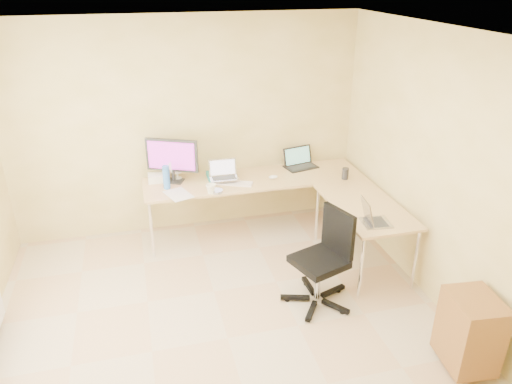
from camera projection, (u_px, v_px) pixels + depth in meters
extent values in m
plane|color=#C0AC8A|center=(228.00, 338.00, 4.38)|extent=(4.50, 4.50, 0.00)
plane|color=white|center=(218.00, 39.00, 3.29)|extent=(4.50, 4.50, 0.00)
plane|color=beige|center=(188.00, 128.00, 5.81)|extent=(4.50, 0.00, 4.50)
plane|color=beige|center=(456.00, 183.00, 4.32)|extent=(0.00, 4.50, 4.50)
cube|color=tan|center=(254.00, 205.00, 6.02)|extent=(2.65, 0.70, 0.73)
cube|color=tan|center=(362.00, 234.00, 5.36)|extent=(0.70, 1.30, 0.73)
cube|color=black|center=(172.00, 161.00, 5.66)|extent=(0.65, 0.44, 0.53)
cube|color=#1F7C74|center=(217.00, 177.00, 5.84)|extent=(0.23, 0.32, 0.05)
cube|color=silver|center=(224.00, 170.00, 5.68)|extent=(0.33, 0.26, 0.21)
cube|color=black|center=(301.00, 158.00, 6.12)|extent=(0.45, 0.37, 0.25)
cube|color=white|center=(233.00, 183.00, 5.70)|extent=(0.48, 0.31, 0.02)
ellipsoid|color=white|center=(273.00, 177.00, 5.85)|extent=(0.13, 0.11, 0.04)
imported|color=white|center=(211.00, 189.00, 5.45)|extent=(0.15, 0.15, 0.11)
cylinder|color=silver|center=(217.00, 191.00, 5.48)|extent=(0.16, 0.16, 0.03)
cylinder|color=#3976CE|center=(166.00, 177.00, 5.53)|extent=(0.10, 0.10, 0.28)
cube|color=silver|center=(178.00, 194.00, 5.44)|extent=(0.34, 0.40, 0.01)
cube|color=white|center=(159.00, 178.00, 5.77)|extent=(0.25, 0.18, 0.09)
cylinder|color=white|center=(177.00, 168.00, 5.78)|extent=(0.27, 0.27, 0.28)
cylinder|color=#2A2828|center=(345.00, 174.00, 5.82)|extent=(0.09, 0.09, 0.14)
cube|color=#A09FA9|center=(377.00, 214.00, 4.78)|extent=(0.35, 0.29, 0.22)
cube|color=black|center=(319.00, 259.00, 4.66)|extent=(0.75, 0.75, 0.98)
cube|color=olive|center=(470.00, 331.00, 3.94)|extent=(0.41, 0.49, 0.63)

